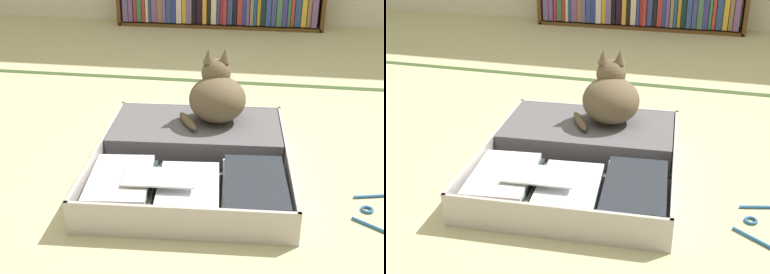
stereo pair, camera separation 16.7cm
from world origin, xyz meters
TOP-DOWN VIEW (x-y plane):
  - ground_plane at (0.00, 0.00)m, footprint 10.00×10.00m
  - tatami_border at (0.00, 0.93)m, footprint 4.80×0.05m
  - open_suitcase at (0.05, -0.05)m, footprint 0.73×0.84m
  - black_cat at (0.10, 0.15)m, footprint 0.29×0.28m

SIDE VIEW (x-z plane):
  - ground_plane at x=0.00m, z-range 0.00..0.00m
  - tatami_border at x=0.00m, z-range 0.00..0.00m
  - open_suitcase at x=0.05m, z-range -0.01..0.10m
  - black_cat at x=0.10m, z-range 0.07..0.35m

